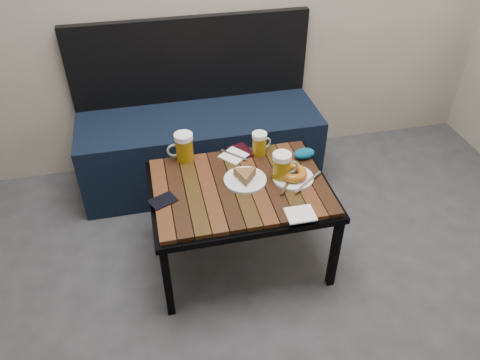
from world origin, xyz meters
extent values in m
cube|color=black|center=(0.10, 1.74, 0.23)|extent=(1.40, 0.50, 0.45)
cube|color=black|center=(0.10, 1.97, 0.70)|extent=(1.40, 0.05, 0.50)
cube|color=black|center=(-0.20, 0.77, 0.21)|extent=(0.04, 0.03, 0.42)
cube|color=black|center=(0.58, 0.77, 0.21)|extent=(0.03, 0.03, 0.42)
cube|color=black|center=(-0.20, 1.33, 0.21)|extent=(0.04, 0.04, 0.42)
cube|color=black|center=(0.58, 1.33, 0.21)|extent=(0.03, 0.04, 0.42)
cube|color=black|center=(0.19, 1.05, 0.43)|extent=(0.84, 0.62, 0.03)
cube|color=#3A1C0D|center=(0.19, 1.05, 0.46)|extent=(0.80, 0.58, 0.02)
cylinder|color=#8C680B|center=(-0.03, 1.31, 0.53)|extent=(0.09, 0.09, 0.12)
cylinder|color=white|center=(-0.03, 1.31, 0.60)|extent=(0.09, 0.09, 0.03)
torus|color=#8C999E|center=(-0.08, 1.31, 0.53)|extent=(0.07, 0.01, 0.07)
cylinder|color=#8C680B|center=(0.34, 1.27, 0.52)|extent=(0.09, 0.09, 0.10)
cylinder|color=white|center=(0.34, 1.27, 0.58)|extent=(0.07, 0.07, 0.02)
torus|color=#8C999E|center=(0.38, 1.29, 0.52)|extent=(0.06, 0.03, 0.06)
cylinder|color=#8C680B|center=(0.39, 1.05, 0.53)|extent=(0.09, 0.09, 0.11)
cylinder|color=white|center=(0.39, 1.05, 0.60)|extent=(0.09, 0.09, 0.03)
torus|color=#8C999E|center=(0.44, 1.05, 0.53)|extent=(0.07, 0.01, 0.07)
cylinder|color=white|center=(0.22, 1.07, 0.48)|extent=(0.20, 0.20, 0.01)
cylinder|color=white|center=(0.44, 1.04, 0.48)|extent=(0.20, 0.20, 0.01)
torus|color=#873E0C|center=(0.44, 1.04, 0.51)|extent=(0.13, 0.13, 0.04)
cube|color=#A5A8AD|center=(0.50, 0.98, 0.49)|extent=(0.17, 0.13, 0.00)
cube|color=#A5A8AD|center=(0.40, 0.98, 0.49)|extent=(0.10, 0.12, 0.00)
cube|color=white|center=(0.21, 1.27, 0.48)|extent=(0.16, 0.16, 0.01)
cube|color=#A5A8AD|center=(0.21, 1.27, 0.48)|extent=(0.12, 0.12, 0.00)
cube|color=white|center=(0.40, 0.79, 0.48)|extent=(0.12, 0.11, 0.01)
cube|color=black|center=(-0.17, 1.01, 0.47)|extent=(0.14, 0.12, 0.01)
cube|color=black|center=(0.26, 1.31, 0.48)|extent=(0.13, 0.16, 0.01)
ellipsoid|color=navy|center=(0.55, 1.19, 0.50)|extent=(0.12, 0.08, 0.05)
camera|label=1|loc=(-0.18, -0.61, 1.83)|focal=35.00mm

